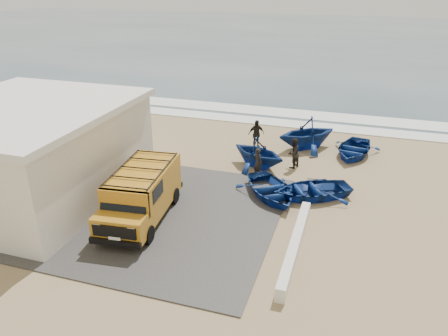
# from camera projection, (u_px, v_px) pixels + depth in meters

# --- Properties ---
(ground) EXTENTS (160.00, 160.00, 0.00)m
(ground) POSITION_uv_depth(u_px,v_px,m) (199.00, 197.00, 20.47)
(ground) COLOR #9E845B
(slab) EXTENTS (12.00, 10.00, 0.05)m
(slab) POSITION_uv_depth(u_px,v_px,m) (140.00, 210.00, 19.27)
(slab) COLOR #413E3C
(slab) RESTS_ON ground
(ocean) EXTENTS (180.00, 88.00, 0.01)m
(ocean) POSITION_uv_depth(u_px,v_px,m) (323.00, 39.00, 69.15)
(ocean) COLOR #385166
(ocean) RESTS_ON ground
(surf_line) EXTENTS (180.00, 1.60, 0.06)m
(surf_line) POSITION_uv_depth(u_px,v_px,m) (259.00, 121.00, 30.89)
(surf_line) COLOR white
(surf_line) RESTS_ON ground
(surf_wash) EXTENTS (180.00, 2.20, 0.04)m
(surf_wash) POSITION_uv_depth(u_px,v_px,m) (266.00, 111.00, 33.07)
(surf_wash) COLOR white
(surf_wash) RESTS_ON ground
(building) EXTENTS (8.40, 9.40, 4.30)m
(building) POSITION_uv_depth(u_px,v_px,m) (29.00, 151.00, 19.92)
(building) COLOR white
(building) RESTS_ON ground
(parapet) EXTENTS (0.35, 6.00, 0.55)m
(parapet) POSITION_uv_depth(u_px,v_px,m) (295.00, 245.00, 16.37)
(parapet) COLOR silver
(parapet) RESTS_ON ground
(van) EXTENTS (2.55, 5.38, 2.23)m
(van) POSITION_uv_depth(u_px,v_px,m) (141.00, 192.00, 18.29)
(van) COLOR #BD7E1C
(van) RESTS_ON ground
(boat_near_left) EXTENTS (4.32, 4.56, 0.77)m
(boat_near_left) POSITION_uv_depth(u_px,v_px,m) (271.00, 190.00, 20.32)
(boat_near_left) COLOR navy
(boat_near_left) RESTS_ON ground
(boat_near_right) EXTENTS (4.51, 4.10, 0.77)m
(boat_near_right) POSITION_uv_depth(u_px,v_px,m) (312.00, 190.00, 20.33)
(boat_near_right) COLOR navy
(boat_near_right) RESTS_ON ground
(boat_mid_left) EXTENTS (4.11, 3.90, 1.70)m
(boat_mid_left) POSITION_uv_depth(u_px,v_px,m) (258.00, 152.00, 23.33)
(boat_mid_left) COLOR navy
(boat_mid_left) RESTS_ON ground
(boat_mid_right) EXTENTS (3.25, 4.10, 0.77)m
(boat_mid_right) POSITION_uv_depth(u_px,v_px,m) (353.00, 149.00, 24.98)
(boat_mid_right) COLOR navy
(boat_mid_right) RESTS_ON ground
(boat_far_left) EXTENTS (4.85, 4.79, 1.93)m
(boat_far_left) POSITION_uv_depth(u_px,v_px,m) (307.00, 133.00, 25.80)
(boat_far_left) COLOR navy
(boat_far_left) RESTS_ON ground
(fisherman_front) EXTENTS (0.69, 0.65, 1.58)m
(fisherman_front) POSITION_uv_depth(u_px,v_px,m) (258.00, 163.00, 22.16)
(fisherman_front) COLOR black
(fisherman_front) RESTS_ON ground
(fisherman_middle) EXTENTS (0.92, 1.00, 1.65)m
(fisherman_middle) POSITION_uv_depth(u_px,v_px,m) (293.00, 153.00, 23.26)
(fisherman_middle) COLOR black
(fisherman_middle) RESTS_ON ground
(fisherman_back) EXTENTS (1.06, 0.90, 1.70)m
(fisherman_back) POSITION_uv_depth(u_px,v_px,m) (256.00, 134.00, 25.96)
(fisherman_back) COLOR black
(fisherman_back) RESTS_ON ground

